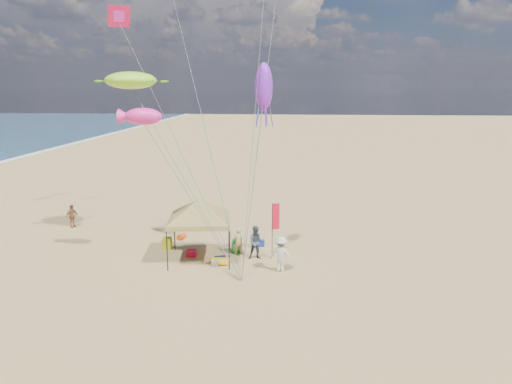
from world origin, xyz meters
TOP-DOWN VIEW (x-y plane):
  - ground at (0.00, 0.00)m, footprint 280.00×280.00m
  - canopy_tent at (-3.13, 3.35)m, footprint 6.46×6.46m
  - feather_flag at (0.93, 4.73)m, footprint 0.43×0.21m
  - cooler_red at (-3.75, 3.79)m, footprint 0.54×0.38m
  - cooler_blue at (-0.01, 5.94)m, footprint 0.54×0.38m
  - bag_navy at (-2.00, 3.09)m, footprint 0.69×0.54m
  - bag_orange at (-5.05, 6.83)m, footprint 0.54×0.69m
  - chair_green at (-1.30, 4.77)m, footprint 0.50×0.50m
  - chair_yellow at (-5.45, 4.94)m, footprint 0.50×0.50m
  - crate_grey at (-2.16, 2.37)m, footprint 0.34×0.30m
  - beach_cart at (-1.92, 2.69)m, footprint 0.90×0.50m
  - person_near_a at (-1.15, 4.37)m, footprint 0.68×0.58m
  - person_near_b at (-0.04, 3.74)m, footprint 1.04×0.88m
  - person_near_c at (1.40, 1.95)m, footprint 1.35×0.95m
  - person_far_a at (-13.12, 8.82)m, footprint 0.74×1.01m
  - turtle_kite at (-7.35, 5.53)m, footprint 3.25×2.74m
  - fish_kite at (-5.52, 1.81)m, footprint 2.11×1.45m
  - squid_kite at (0.34, 3.79)m, footprint 0.95×0.95m
  - stunt_kite_pink at (-9.34, 9.74)m, footprint 1.49×1.19m

SIDE VIEW (x-z plane):
  - ground at x=0.00m, z-range 0.00..0.00m
  - crate_grey at x=-2.16m, z-range 0.00..0.28m
  - bag_navy at x=-2.00m, z-range 0.00..0.36m
  - bag_orange at x=-5.05m, z-range 0.00..0.36m
  - cooler_red at x=-3.75m, z-range 0.00..0.38m
  - cooler_blue at x=-0.01m, z-range 0.00..0.38m
  - beach_cart at x=-1.92m, z-range 0.08..0.32m
  - chair_green at x=-1.30m, z-range 0.00..0.70m
  - chair_yellow at x=-5.45m, z-range 0.00..0.70m
  - person_near_a at x=-1.15m, z-range 0.00..1.57m
  - person_far_a at x=-13.12m, z-range 0.00..1.60m
  - person_near_c at x=1.40m, z-range 0.00..1.90m
  - person_near_b at x=-0.04m, z-range 0.00..1.90m
  - feather_flag at x=0.93m, z-range 0.51..3.53m
  - canopy_tent at x=-3.13m, z-range 1.34..5.35m
  - fish_kite at x=-5.52m, z-range 7.57..8.43m
  - squid_kite at x=0.34m, z-range 8.22..10.68m
  - turtle_kite at x=-7.35m, z-range 9.29..10.28m
  - stunt_kite_pink at x=-9.34m, z-range 13.18..14.43m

